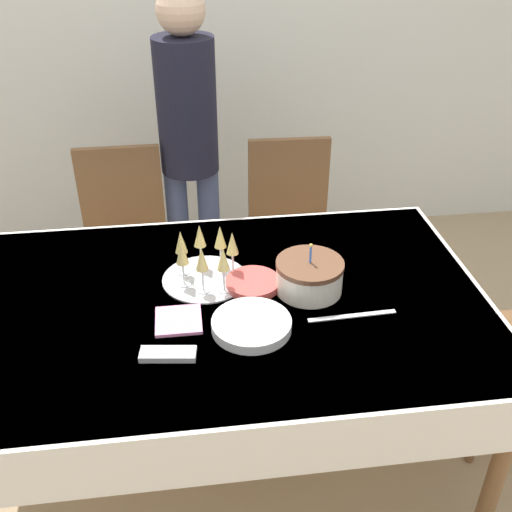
{
  "coord_description": "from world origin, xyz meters",
  "views": [
    {
      "loc": [
        -0.1,
        -1.66,
        1.99
      ],
      "look_at": [
        0.13,
        0.08,
        0.89
      ],
      "focal_mm": 42.0,
      "sensor_mm": 36.0,
      "label": 1
    }
  ],
  "objects_px": {
    "dining_chair_far_right": "(290,228)",
    "birthday_cake": "(309,276)",
    "champagne_tray": "(205,258)",
    "plate_stack_dessert": "(253,283)",
    "dining_chair_far_left": "(125,239)",
    "person_standing": "(188,132)",
    "plate_stack_main": "(252,325)"
  },
  "relations": [
    {
      "from": "champagne_tray",
      "to": "plate_stack_main",
      "type": "height_order",
      "value": "champagne_tray"
    },
    {
      "from": "plate_stack_main",
      "to": "plate_stack_dessert",
      "type": "height_order",
      "value": "plate_stack_main"
    },
    {
      "from": "person_standing",
      "to": "plate_stack_dessert",
      "type": "bearing_deg",
      "value": -79.74
    },
    {
      "from": "champagne_tray",
      "to": "plate_stack_dessert",
      "type": "height_order",
      "value": "champagne_tray"
    },
    {
      "from": "dining_chair_far_left",
      "to": "plate_stack_dessert",
      "type": "relative_size",
      "value": 4.9
    },
    {
      "from": "plate_stack_main",
      "to": "champagne_tray",
      "type": "bearing_deg",
      "value": 112.56
    },
    {
      "from": "birthday_cake",
      "to": "person_standing",
      "type": "height_order",
      "value": "person_standing"
    },
    {
      "from": "dining_chair_far_left",
      "to": "champagne_tray",
      "type": "xyz_separation_m",
      "value": [
        0.36,
        -0.77,
        0.34
      ]
    },
    {
      "from": "person_standing",
      "to": "birthday_cake",
      "type": "bearing_deg",
      "value": -70.39
    },
    {
      "from": "champagne_tray",
      "to": "person_standing",
      "type": "bearing_deg",
      "value": 91.32
    },
    {
      "from": "dining_chair_far_left",
      "to": "dining_chair_far_right",
      "type": "relative_size",
      "value": 1.0
    },
    {
      "from": "plate_stack_main",
      "to": "plate_stack_dessert",
      "type": "relative_size",
      "value": 1.33
    },
    {
      "from": "birthday_cake",
      "to": "person_standing",
      "type": "bearing_deg",
      "value": 109.61
    },
    {
      "from": "birthday_cake",
      "to": "plate_stack_dessert",
      "type": "bearing_deg",
      "value": 166.92
    },
    {
      "from": "dining_chair_far_left",
      "to": "birthday_cake",
      "type": "bearing_deg",
      "value": -50.91
    },
    {
      "from": "dining_chair_far_left",
      "to": "birthday_cake",
      "type": "xyz_separation_m",
      "value": [
        0.71,
        -0.88,
        0.31
      ]
    },
    {
      "from": "plate_stack_main",
      "to": "person_standing",
      "type": "bearing_deg",
      "value": 96.79
    },
    {
      "from": "dining_chair_far_right",
      "to": "birthday_cake",
      "type": "xyz_separation_m",
      "value": [
        -0.1,
        -0.88,
        0.31
      ]
    },
    {
      "from": "birthday_cake",
      "to": "dining_chair_far_right",
      "type": "bearing_deg",
      "value": 83.42
    },
    {
      "from": "champagne_tray",
      "to": "plate_stack_dessert",
      "type": "distance_m",
      "value": 0.19
    },
    {
      "from": "dining_chair_far_right",
      "to": "person_standing",
      "type": "xyz_separation_m",
      "value": [
        -0.48,
        0.17,
        0.47
      ]
    },
    {
      "from": "champagne_tray",
      "to": "person_standing",
      "type": "relative_size",
      "value": 0.19
    },
    {
      "from": "dining_chair_far_right",
      "to": "birthday_cake",
      "type": "bearing_deg",
      "value": -96.58
    },
    {
      "from": "dining_chair_far_right",
      "to": "person_standing",
      "type": "bearing_deg",
      "value": 160.24
    },
    {
      "from": "dining_chair_far_left",
      "to": "person_standing",
      "type": "xyz_separation_m",
      "value": [
        0.34,
        0.17,
        0.47
      ]
    },
    {
      "from": "birthday_cake",
      "to": "dining_chair_far_left",
      "type": "bearing_deg",
      "value": 129.09
    },
    {
      "from": "person_standing",
      "to": "dining_chair_far_left",
      "type": "bearing_deg",
      "value": -153.34
    },
    {
      "from": "dining_chair_far_right",
      "to": "champagne_tray",
      "type": "bearing_deg",
      "value": -120.64
    },
    {
      "from": "dining_chair_far_left",
      "to": "champagne_tray",
      "type": "bearing_deg",
      "value": -64.73
    },
    {
      "from": "dining_chair_far_right",
      "to": "plate_stack_main",
      "type": "distance_m",
      "value": 1.15
    },
    {
      "from": "birthday_cake",
      "to": "plate_stack_main",
      "type": "distance_m",
      "value": 0.3
    },
    {
      "from": "plate_stack_main",
      "to": "person_standing",
      "type": "relative_size",
      "value": 0.16
    }
  ]
}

